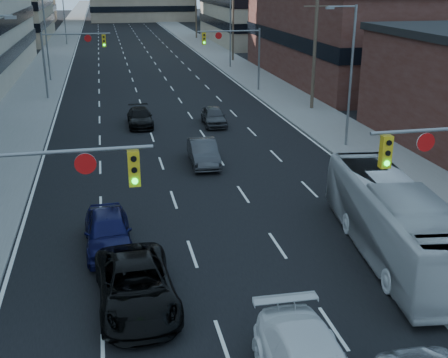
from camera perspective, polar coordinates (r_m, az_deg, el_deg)
road_surface at (r=138.63m, az=-10.36°, el=15.12°), size 18.00×300.00×0.02m
sidewalk_left at (r=138.70m, az=-15.27°, el=14.79°), size 5.00×300.00×0.15m
sidewalk_right at (r=139.49m, az=-5.47°, el=15.39°), size 5.00×300.00×0.15m
storefront_right_mid at (r=65.15m, az=14.70°, el=13.84°), size 20.00×30.00×9.00m
office_right_far at (r=100.71m, az=5.46°, el=17.68°), size 22.00×28.00×14.00m
signal_near_left at (r=17.50m, az=-20.01°, el=-2.27°), size 6.59×0.33×6.00m
signal_far_left at (r=53.58m, az=-15.40°, el=12.41°), size 6.09×0.33×6.00m
signal_far_right at (r=54.93m, az=1.21°, el=13.25°), size 6.09×0.33×6.00m
utility_pole_block at (r=47.53m, az=9.25°, el=13.78°), size 2.20×0.28×11.00m
utility_pole_midblock at (r=76.21m, az=0.92°, el=16.19°), size 2.20×0.28×11.00m
utility_pole_distant at (r=105.62m, az=-2.87°, el=17.17°), size 2.20×0.28×11.00m
streetlight_left_mid at (r=63.63m, az=-17.51°, el=13.95°), size 2.03×0.22×9.00m
streetlight_left_far at (r=98.45m, az=-15.85°, el=15.87°), size 2.03×0.22×9.00m
streetlight_right_near at (r=36.84m, az=12.59°, el=10.75°), size 2.03×0.22×9.00m
streetlight_right_far at (r=70.01m, az=0.52°, el=15.28°), size 2.03×0.22×9.00m
black_pickup at (r=19.44m, az=-8.94°, el=-10.67°), size 2.80×5.64×1.54m
transit_bus at (r=23.20m, az=16.82°, el=-4.05°), size 3.88×11.03×3.01m
sedan_blue at (r=23.48m, az=-11.71°, el=-5.21°), size 2.03×4.69×1.58m
sedan_grey_center at (r=33.43m, az=-2.11°, el=2.70°), size 1.71×4.48×1.46m
sedan_black_far at (r=42.84m, az=-8.54°, el=6.21°), size 1.83×4.46×1.29m
sedan_grey_right at (r=42.61m, az=-1.05°, el=6.42°), size 1.81×4.15×1.39m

